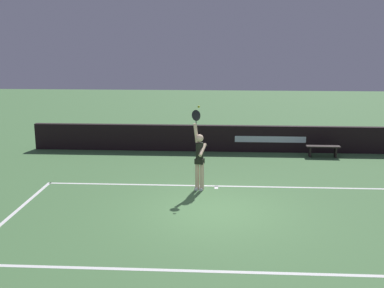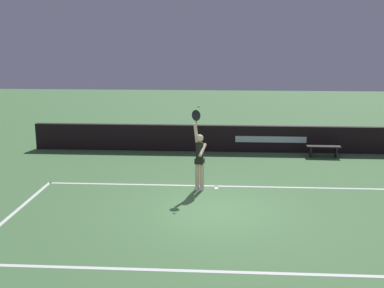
# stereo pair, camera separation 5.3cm
# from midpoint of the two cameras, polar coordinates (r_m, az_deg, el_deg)

# --- Properties ---
(ground_plane) EXTENTS (60.00, 60.00, 0.00)m
(ground_plane) POSITION_cam_midpoint_polar(r_m,az_deg,el_deg) (13.11, 2.77, -8.09)
(ground_plane) COLOR #487642
(court_lines) EXTENTS (11.07, 5.78, 0.00)m
(court_lines) POSITION_cam_midpoint_polar(r_m,az_deg,el_deg) (12.57, 2.75, -9.03)
(court_lines) COLOR white
(court_lines) RESTS_ON ground
(back_wall) EXTENTS (15.44, 0.26, 1.09)m
(back_wall) POSITION_cam_midpoint_polar(r_m,az_deg,el_deg) (19.67, 3.01, 0.70)
(back_wall) COLOR black
(back_wall) RESTS_ON ground
(tennis_player) EXTENTS (0.48, 0.52, 2.53)m
(tennis_player) POSITION_cam_midpoint_polar(r_m,az_deg,el_deg) (14.56, 0.80, -1.58)
(tennis_player) COLOR beige
(tennis_player) RESTS_ON ground
(tennis_ball) EXTENTS (0.07, 0.07, 0.07)m
(tennis_ball) POSITION_cam_midpoint_polar(r_m,az_deg,el_deg) (14.22, 0.71, 4.53)
(tennis_ball) COLOR yellow
(courtside_bench_near) EXTENTS (1.33, 0.39, 0.46)m
(courtside_bench_near) POSITION_cam_midpoint_polar(r_m,az_deg,el_deg) (19.43, 15.46, -0.53)
(courtside_bench_near) COLOR black
(courtside_bench_near) RESTS_ON ground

